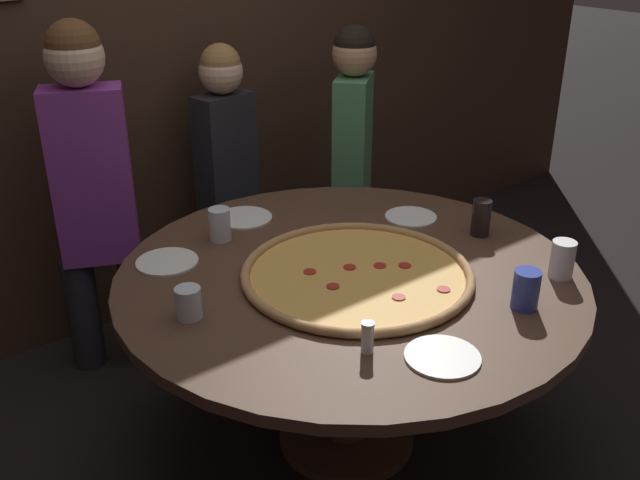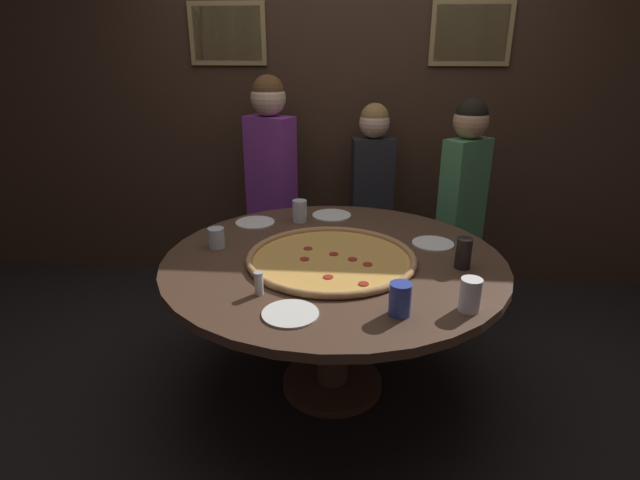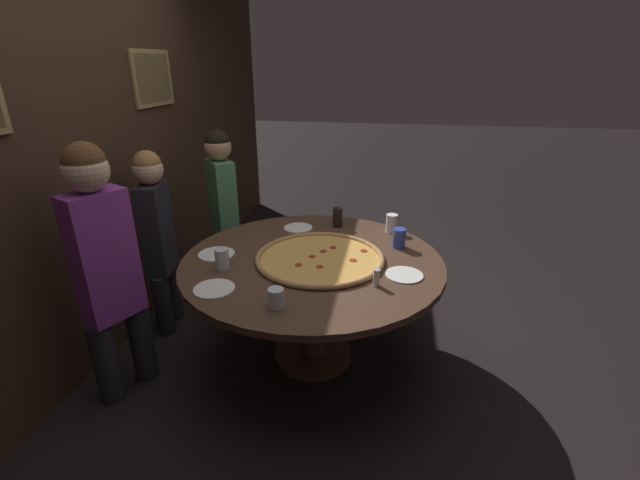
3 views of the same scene
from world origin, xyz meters
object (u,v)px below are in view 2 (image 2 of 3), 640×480
(giant_pizza, at_px, (331,258))
(diner_centre_back, at_px, (463,198))
(drink_cup_centre_back, at_px, (463,253))
(dining_table, at_px, (333,281))
(drink_cup_far_right, at_px, (216,238))
(drink_cup_by_shaker, at_px, (470,295))
(diner_side_left, at_px, (372,190))
(diner_far_right, at_px, (271,176))
(white_plate_right_side, at_px, (433,243))
(white_plate_beside_cup, at_px, (290,314))
(condiment_shaker, at_px, (259,283))
(drink_cup_front_edge, at_px, (300,211))
(drink_cup_near_left, at_px, (400,299))
(white_plate_left_side, at_px, (332,215))
(white_plate_far_back, at_px, (255,222))

(giant_pizza, bearing_deg, diner_centre_back, 50.57)
(drink_cup_centre_back, bearing_deg, dining_table, 172.43)
(drink_cup_far_right, bearing_deg, drink_cup_by_shaker, -25.62)
(drink_cup_far_right, height_order, diner_side_left, diner_side_left)
(diner_far_right, bearing_deg, diner_centre_back, -163.53)
(giant_pizza, relative_size, white_plate_right_side, 3.80)
(giant_pizza, bearing_deg, white_plate_beside_cup, -103.45)
(dining_table, distance_m, condiment_shaker, 0.52)
(drink_cup_by_shaker, distance_m, diner_far_right, 1.84)
(giant_pizza, relative_size, drink_cup_far_right, 7.85)
(drink_cup_front_edge, height_order, white_plate_right_side, drink_cup_front_edge)
(drink_cup_front_edge, distance_m, diner_far_right, 0.62)
(drink_cup_near_left, distance_m, diner_centre_back, 1.49)
(drink_cup_front_edge, distance_m, drink_cup_by_shaker, 1.23)
(diner_far_right, bearing_deg, white_plate_left_side, 158.62)
(drink_cup_by_shaker, relative_size, diner_centre_back, 0.09)
(drink_cup_front_edge, relative_size, drink_cup_near_left, 0.98)
(drink_cup_front_edge, relative_size, diner_side_left, 0.09)
(white_plate_right_side, distance_m, diner_side_left, 0.99)
(white_plate_right_side, bearing_deg, drink_cup_front_edge, 157.61)
(diner_side_left, bearing_deg, drink_cup_centre_back, 97.88)
(white_plate_far_back, distance_m, diner_side_left, 0.97)
(drink_cup_by_shaker, bearing_deg, drink_cup_near_left, -168.62)
(giant_pizza, height_order, drink_cup_centre_back, drink_cup_centre_back)
(drink_cup_far_right, bearing_deg, white_plate_far_back, 73.14)
(drink_cup_by_shaker, xyz_separation_m, diner_side_left, (-0.34, 1.62, -0.05))
(drink_cup_near_left, xyz_separation_m, white_plate_beside_cup, (-0.41, -0.04, -0.06))
(white_plate_left_side, height_order, white_plate_far_back, same)
(drink_cup_centre_back, height_order, white_plate_beside_cup, drink_cup_centre_back)
(diner_far_right, bearing_deg, drink_cup_far_right, 108.61)
(drink_cup_front_edge, height_order, drink_cup_near_left, drink_cup_near_left)
(drink_cup_by_shaker, bearing_deg, drink_cup_front_edge, 128.26)
(drink_cup_centre_back, relative_size, condiment_shaker, 1.46)
(dining_table, distance_m, diner_side_left, 1.17)
(condiment_shaker, xyz_separation_m, diner_side_left, (0.47, 1.55, -0.03))
(giant_pizza, xyz_separation_m, white_plate_far_back, (-0.46, 0.49, -0.01))
(dining_table, height_order, white_plate_beside_cup, white_plate_beside_cup)
(white_plate_far_back, bearing_deg, drink_cup_centre_back, -26.29)
(drink_cup_centre_back, bearing_deg, diner_far_right, 133.24)
(dining_table, distance_m, drink_cup_centre_back, 0.62)
(drink_cup_centre_back, xyz_separation_m, diner_far_right, (-1.07, 1.13, 0.05))
(giant_pizza, bearing_deg, diner_far_right, 113.19)
(white_plate_beside_cup, bearing_deg, dining_table, 76.87)
(drink_cup_centre_back, distance_m, condiment_shaker, 0.92)
(diner_side_left, xyz_separation_m, diner_far_right, (-0.68, -0.09, 0.10))
(drink_cup_by_shaker, relative_size, diner_side_left, 0.10)
(white_plate_right_side, distance_m, white_plate_far_back, 0.99)
(white_plate_beside_cup, relative_size, white_plate_far_back, 0.98)
(drink_cup_centre_back, distance_m, white_plate_far_back, 1.18)
(white_plate_right_side, distance_m, diner_centre_back, 0.73)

